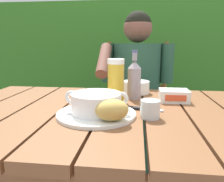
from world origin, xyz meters
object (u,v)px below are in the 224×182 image
beer_bottle (134,79)px  table_knife (140,109)px  serving_plate (96,114)px  person_eating (136,87)px  water_glass_small (150,109)px  beer_glass (116,80)px  diner_bowl (136,87)px  chair_near_diner (136,110)px  bread_roll (112,110)px  butter_tub (174,96)px  soup_bowl (96,102)px

beer_bottle → table_knife: (0.03, -0.17, -0.09)m
serving_plate → table_knife: bearing=29.4°
person_eating → table_knife: (0.02, -0.64, 0.04)m
water_glass_small → table_knife: (-0.04, 0.09, -0.03)m
beer_glass → diner_bowl: beer_glass is taller
chair_near_diner → table_knife: size_ratio=6.72×
table_knife → person_eating: bearing=91.8°
bread_roll → butter_tub: (0.24, 0.31, -0.02)m
person_eating → bread_roll: size_ratio=9.63×
beer_glass → table_knife: (0.11, -0.12, -0.09)m
water_glass_small → butter_tub: 0.27m
water_glass_small → table_knife: size_ratio=0.45×
beer_glass → diner_bowl: (0.09, 0.18, -0.06)m
person_eating → bread_roll: (-0.07, -0.80, 0.08)m
person_eating → butter_tub: size_ratio=9.54×
beer_glass → beer_bottle: beer_bottle is taller
chair_near_diner → beer_bottle: (-0.01, -0.67, 0.36)m
person_eating → water_glass_small: bearing=-85.7°
chair_near_diner → diner_bowl: chair_near_diner is taller
chair_near_diner → person_eating: bearing=-90.8°
person_eating → beer_bottle: (-0.01, -0.46, 0.13)m
water_glass_small → table_knife: water_glass_small is taller
person_eating → soup_bowl: 0.74m
bread_roll → beer_bottle: size_ratio=0.56×
person_eating → diner_bowl: size_ratio=8.80×
table_knife → diner_bowl: (-0.02, 0.30, 0.03)m
chair_near_diner → butter_tub: bearing=-76.2°
person_eating → diner_bowl: 0.34m
soup_bowl → bread_roll: (0.07, -0.08, -0.00)m
table_knife → chair_near_diner: bearing=91.1°
beer_bottle → butter_tub: 0.19m
serving_plate → diner_bowl: diner_bowl is taller
beer_glass → water_glass_small: 0.26m
butter_tub → beer_bottle: bearing=171.6°
person_eating → beer_glass: (-0.09, -0.52, 0.13)m
beer_bottle → table_knife: bearing=-81.6°
beer_glass → beer_bottle: size_ratio=0.84×
chair_near_diner → beer_glass: (-0.09, -0.72, 0.36)m
person_eating → beer_bottle: bearing=-90.8°
butter_tub → soup_bowl: bearing=-142.7°
butter_tub → table_knife: size_ratio=0.84×
serving_plate → water_glass_small: bearing=-0.8°
water_glass_small → diner_bowl: bearing=97.6°
person_eating → butter_tub: person_eating is taller
soup_bowl → butter_tub: bearing=37.3°
table_knife → diner_bowl: diner_bowl is taller
water_glass_small → butter_tub: (0.12, 0.24, -0.01)m
beer_glass → diner_bowl: 0.21m
water_glass_small → soup_bowl: bearing=179.2°
person_eating → bread_roll: person_eating is taller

